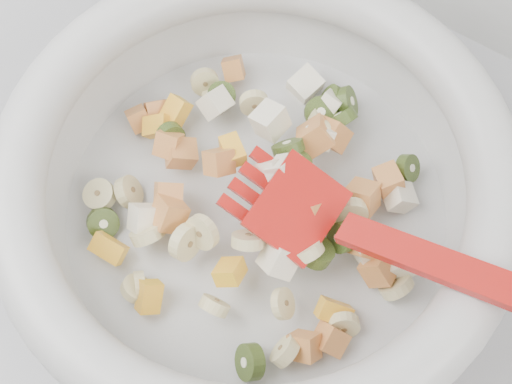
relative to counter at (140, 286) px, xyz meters
The scene contains 2 objects.
counter is the anchor object (origin of this frame).
mixing_bowl 0.54m from the counter, ahead, with size 0.47×0.38×0.15m.
Camera 1 is at (0.31, 1.29, 1.43)m, focal length 50.00 mm.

